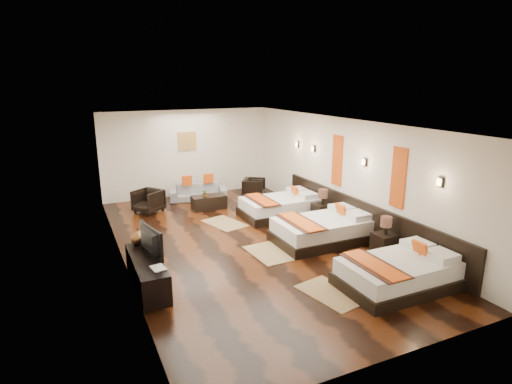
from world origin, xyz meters
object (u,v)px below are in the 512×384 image
book (152,270)px  table_plant (205,193)px  sofa (198,192)px  bed_mid (323,230)px  tv_console (147,273)px  nightstand_a (385,242)px  coffee_table (209,202)px  bed_near (399,273)px  bed_far (280,206)px  armchair_right (254,188)px  tv (146,242)px  armchair_left (148,201)px  figurine (138,236)px  nightstand_b (322,211)px

book → table_plant: table_plant is taller
sofa → table_plant: table_plant is taller
bed_mid → tv_console: size_ratio=1.24×
nightstand_a → coffee_table: (-2.35, 4.89, -0.11)m
tv_console → table_plant: size_ratio=7.48×
book → coffee_table: bearing=61.2°
bed_near → tv_console: size_ratio=1.18×
bed_far → bed_mid: bearing=-90.0°
bed_near → coffee_table: (-1.61, 6.13, -0.08)m
armchair_right → coffee_table: size_ratio=0.69×
tv → bed_near: bearing=-128.0°
armchair_left → table_plant: size_ratio=3.03×
bed_mid → figurine: figurine is taller
sofa → coffee_table: bearing=-76.5°
bed_far → nightstand_a: (0.75, -3.40, 0.03)m
tv_console → book: (0.00, -0.53, 0.29)m
tv_console → sofa: size_ratio=1.01×
nightstand_a → armchair_left: bearing=127.3°
sofa → figurine: bearing=-106.8°
bed_mid → table_plant: 3.98m
armchair_left → table_plant: (1.57, -0.48, 0.19)m
bed_mid → coffee_table: bearing=113.9°
tv_console → tv: (0.05, 0.15, 0.55)m
sofa → tv_console: bearing=-102.9°
table_plant → armchair_left: bearing=163.0°
bed_far → tv_console: 4.98m
bed_mid → tv: (-4.15, -0.40, 0.53)m
bed_near → table_plant: bed_near is taller
tv_console → armchair_right: (4.34, 4.77, 0.04)m
nightstand_a → sofa: (-2.35, 5.94, -0.05)m
sofa → coffee_table: (-0.00, -1.05, -0.06)m
figurine → armchair_right: (4.34, 3.98, -0.40)m
bed_mid → sofa: bed_mid is taller
nightstand_a → coffee_table: 5.43m
coffee_table → book: bearing=-118.8°
nightstand_a → table_plant: 5.44m
nightstand_b → armchair_left: (-4.04, 2.91, 0.01)m
bed_mid → sofa: (-1.61, 4.68, -0.03)m
bed_near → armchair_right: 6.73m
nightstand_a → book: bearing=177.9°
nightstand_b → table_plant: size_ratio=3.83×
figurine → tv: bearing=-85.6°
bed_mid → sofa: bearing=109.0°
bed_near → bed_mid: bearing=90.0°
sofa → bed_far: bearing=-44.2°
sofa → coffee_table: 1.05m
sofa → table_plant: size_ratio=7.40×
bed_near → nightstand_a: nightstand_a is taller
bed_far → nightstand_b: (0.75, -0.99, 0.05)m
armchair_left → coffee_table: armchair_left is taller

